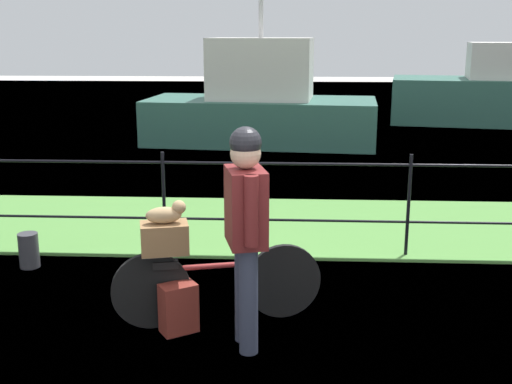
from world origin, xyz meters
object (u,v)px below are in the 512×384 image
terrier_dog (167,213)px  cyclist_person (246,220)px  wooden_crate (164,238)px  moored_boat_mid (261,106)px  mooring_bollard (29,250)px  bicycle_main (216,284)px  backpack_on_paving (178,308)px

terrier_dog → cyclist_person: size_ratio=0.19×
wooden_crate → moored_boat_mid: 8.84m
wooden_crate → moored_boat_mid: size_ratio=0.07×
wooden_crate → mooring_bollard: 2.15m
wooden_crate → moored_boat_mid: (0.36, 8.83, 0.04)m
wooden_crate → terrier_dog: 0.20m
terrier_dog → bicycle_main: bearing=13.9°
wooden_crate → terrier_dog: (0.02, 0.01, 0.20)m
backpack_on_paving → mooring_bollard: (-1.76, 1.34, -0.02)m
terrier_dog → mooring_bollard: 2.23m
bicycle_main → cyclist_person: size_ratio=1.00×
terrier_dog → cyclist_person: (0.64, -0.31, 0.05)m
wooden_crate → cyclist_person: cyclist_person is taller
bicycle_main → backpack_on_paving: (-0.28, -0.19, -0.14)m
backpack_on_paving → moored_boat_mid: size_ratio=0.08×
cyclist_person → mooring_bollard: cyclist_person is taller
mooring_bollard → moored_boat_mid: size_ratio=0.07×
cyclist_person → moored_boat_mid: 9.14m
wooden_crate → cyclist_person: bearing=-24.4°
cyclist_person → backpack_on_paving: 1.00m
bicycle_main → backpack_on_paving: size_ratio=4.19×
mooring_bollard → cyclist_person: bearing=-33.9°
bicycle_main → wooden_crate: (-0.39, -0.10, 0.42)m
bicycle_main → mooring_bollard: bicycle_main is taller
bicycle_main → mooring_bollard: size_ratio=4.71×
backpack_on_paving → wooden_crate: bearing=108.2°
backpack_on_paving → moored_boat_mid: 8.94m
cyclist_person → moored_boat_mid: (-0.30, 9.13, -0.21)m
wooden_crate → backpack_on_paving: bearing=-39.1°
terrier_dog → mooring_bollard: size_ratio=0.91×
bicycle_main → moored_boat_mid: bearing=90.2°
wooden_crate → cyclist_person: (0.66, -0.30, 0.25)m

